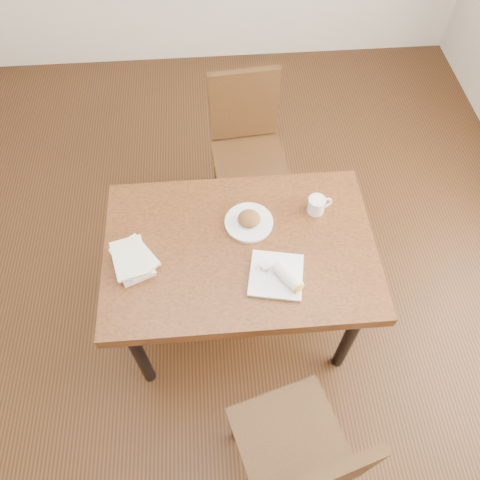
{
  "coord_description": "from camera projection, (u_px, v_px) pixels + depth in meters",
  "views": [
    {
      "loc": [
        -0.09,
        -1.14,
        2.51
      ],
      "look_at": [
        0.0,
        0.0,
        0.8
      ],
      "focal_mm": 35.0,
      "sensor_mm": 36.0,
      "label": 1
    }
  ],
  "objects": [
    {
      "name": "ground",
      "position": [
        240.0,
        317.0,
        2.72
      ],
      "size": [
        4.0,
        5.0,
        0.01
      ],
      "primitive_type": "cube",
      "color": "#472814",
      "rests_on": "ground"
    },
    {
      "name": "book_stack",
      "position": [
        133.0,
        259.0,
        2.03
      ],
      "size": [
        0.23,
        0.25,
        0.06
      ],
      "color": "white",
      "rests_on": "table"
    },
    {
      "name": "plate_burrito",
      "position": [
        280.0,
        275.0,
        1.99
      ],
      "size": [
        0.27,
        0.27,
        0.08
      ],
      "color": "white",
      "rests_on": "table"
    },
    {
      "name": "chair_near",
      "position": [
        301.0,
        459.0,
        1.79
      ],
      "size": [
        0.52,
        0.52,
        0.95
      ],
      "color": "#472E14",
      "rests_on": "ground"
    },
    {
      "name": "coffee_mug",
      "position": [
        317.0,
        205.0,
        2.17
      ],
      "size": [
        0.12,
        0.08,
        0.08
      ],
      "color": "white",
      "rests_on": "table"
    },
    {
      "name": "table",
      "position": [
        240.0,
        256.0,
        2.17
      ],
      "size": [
        1.22,
        0.82,
        0.75
      ],
      "color": "brown",
      "rests_on": "ground"
    },
    {
      "name": "room_walls",
      "position": [
        240.0,
        81.0,
        1.37
      ],
      "size": [
        4.02,
        5.02,
        2.8
      ],
      "color": "beige",
      "rests_on": "ground"
    },
    {
      "name": "chair_far",
      "position": [
        247.0,
        141.0,
        2.75
      ],
      "size": [
        0.46,
        0.46,
        0.95
      ],
      "color": "#4A2E15",
      "rests_on": "ground"
    },
    {
      "name": "plate_scone",
      "position": [
        249.0,
        221.0,
        2.15
      ],
      "size": [
        0.22,
        0.22,
        0.07
      ],
      "color": "white",
      "rests_on": "table"
    }
  ]
}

